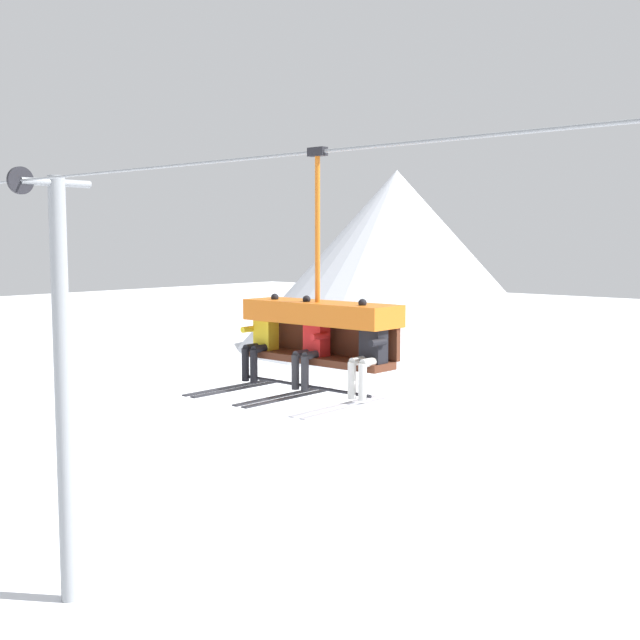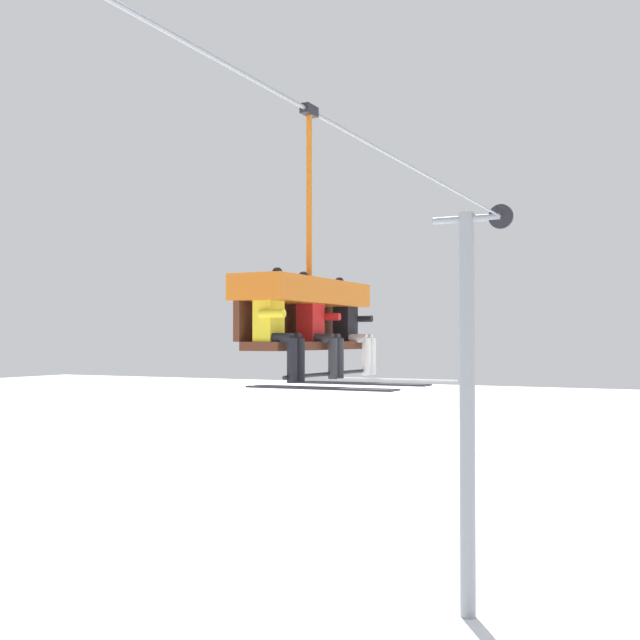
% 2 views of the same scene
% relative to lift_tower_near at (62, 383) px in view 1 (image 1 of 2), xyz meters
% --- Properties ---
extents(mountain_peak_west, '(23.50, 23.50, 13.00)m').
position_rel_lift_tower_near_xyz_m(mountain_peak_west, '(-19.47, 39.07, 1.62)').
color(mountain_peak_west, white).
rests_on(mountain_peak_west, ground_plane).
extents(lift_tower_near, '(0.36, 1.88, 9.41)m').
position_rel_lift_tower_near_xyz_m(lift_tower_near, '(0.00, 0.00, 0.00)').
color(lift_tower_near, gray).
rests_on(lift_tower_near, ground_plane).
extents(lift_cable, '(19.47, 0.05, 0.05)m').
position_rel_lift_tower_near_xyz_m(lift_cable, '(8.73, -0.78, 4.26)').
color(lift_cable, gray).
extents(chairlift_chair, '(2.43, 0.74, 3.27)m').
position_rel_lift_tower_near_xyz_m(chairlift_chair, '(8.03, -0.71, 1.92)').
color(chairlift_chair, '#512819').
extents(skier_yellow, '(0.48, 1.70, 1.34)m').
position_rel_lift_tower_near_xyz_m(skier_yellow, '(7.04, -0.92, 1.63)').
color(skier_yellow, yellow).
extents(skier_red, '(0.48, 1.70, 1.34)m').
position_rel_lift_tower_near_xyz_m(skier_red, '(8.03, -0.92, 1.63)').
color(skier_red, red).
extents(skier_black, '(0.48, 1.70, 1.34)m').
position_rel_lift_tower_near_xyz_m(skier_black, '(9.03, -0.92, 1.63)').
color(skier_black, black).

